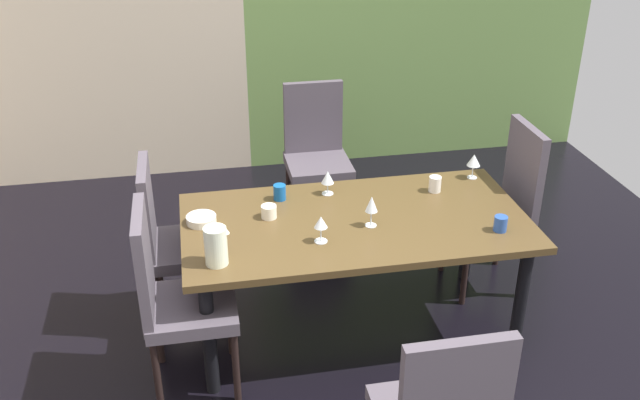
{
  "coord_description": "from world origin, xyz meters",
  "views": [
    {
      "loc": [
        -0.49,
        -2.74,
        2.56
      ],
      "look_at": [
        0.13,
        0.5,
        0.85
      ],
      "focal_mm": 40.0,
      "sensor_mm": 36.0,
      "label": 1
    }
  ],
  "objects_px": {
    "chair_left_far": "(172,236)",
    "chair_right_far": "(503,202)",
    "cup_right": "(501,224)",
    "serving_bowl_corner": "(201,219)",
    "pitcher_near_window": "(216,246)",
    "wine_glass_center": "(328,178)",
    "wine_glass_front": "(371,205)",
    "chair_head_far": "(316,149)",
    "cup_rear": "(280,192)",
    "wine_glass_north": "(474,161)",
    "wine_glass_west": "(321,223)",
    "cup_south": "(435,184)",
    "chair_left_near": "(172,294)",
    "dining_table": "(355,232)",
    "cup_left": "(269,212)"
  },
  "relations": [
    {
      "from": "chair_left_far",
      "to": "chair_right_far",
      "type": "relative_size",
      "value": 0.94
    },
    {
      "from": "cup_right",
      "to": "serving_bowl_corner",
      "type": "bearing_deg",
      "value": 166.22
    },
    {
      "from": "pitcher_near_window",
      "to": "wine_glass_center",
      "type": "bearing_deg",
      "value": 43.22
    },
    {
      "from": "wine_glass_front",
      "to": "chair_left_far",
      "type": "bearing_deg",
      "value": 160.24
    },
    {
      "from": "chair_head_far",
      "to": "cup_rear",
      "type": "relative_size",
      "value": 11.44
    },
    {
      "from": "wine_glass_north",
      "to": "wine_glass_front",
      "type": "relative_size",
      "value": 0.88
    },
    {
      "from": "wine_glass_west",
      "to": "cup_south",
      "type": "bearing_deg",
      "value": 29.97
    },
    {
      "from": "chair_right_far",
      "to": "cup_south",
      "type": "distance_m",
      "value": 0.5
    },
    {
      "from": "chair_left_near",
      "to": "wine_glass_front",
      "type": "height_order",
      "value": "chair_left_near"
    },
    {
      "from": "dining_table",
      "to": "wine_glass_front",
      "type": "xyz_separation_m",
      "value": [
        0.06,
        -0.08,
        0.2
      ]
    },
    {
      "from": "wine_glass_north",
      "to": "cup_rear",
      "type": "height_order",
      "value": "wine_glass_north"
    },
    {
      "from": "chair_right_far",
      "to": "wine_glass_north",
      "type": "bearing_deg",
      "value": 66.63
    },
    {
      "from": "wine_glass_north",
      "to": "cup_south",
      "type": "distance_m",
      "value": 0.32
    },
    {
      "from": "cup_left",
      "to": "cup_right",
      "type": "distance_m",
      "value": 1.22
    },
    {
      "from": "cup_right",
      "to": "cup_south",
      "type": "bearing_deg",
      "value": 110.33
    },
    {
      "from": "wine_glass_north",
      "to": "pitcher_near_window",
      "type": "xyz_separation_m",
      "value": [
        -1.56,
        -0.67,
        -0.01
      ]
    },
    {
      "from": "wine_glass_front",
      "to": "cup_right",
      "type": "distance_m",
      "value": 0.67
    },
    {
      "from": "wine_glass_center",
      "to": "pitcher_near_window",
      "type": "relative_size",
      "value": 0.72
    },
    {
      "from": "chair_right_far",
      "to": "pitcher_near_window",
      "type": "relative_size",
      "value": 5.33
    },
    {
      "from": "serving_bowl_corner",
      "to": "cup_left",
      "type": "bearing_deg",
      "value": -1.29
    },
    {
      "from": "wine_glass_center",
      "to": "wine_glass_front",
      "type": "height_order",
      "value": "wine_glass_front"
    },
    {
      "from": "cup_left",
      "to": "chair_left_near",
      "type": "bearing_deg",
      "value": -143.14
    },
    {
      "from": "cup_south",
      "to": "chair_head_far",
      "type": "bearing_deg",
      "value": 114.32
    },
    {
      "from": "serving_bowl_corner",
      "to": "cup_left",
      "type": "relative_size",
      "value": 1.9
    },
    {
      "from": "dining_table",
      "to": "wine_glass_center",
      "type": "relative_size",
      "value": 13.0
    },
    {
      "from": "chair_left_far",
      "to": "cup_south",
      "type": "relative_size",
      "value": 10.78
    },
    {
      "from": "chair_head_far",
      "to": "cup_right",
      "type": "relative_size",
      "value": 12.28
    },
    {
      "from": "dining_table",
      "to": "cup_rear",
      "type": "relative_size",
      "value": 20.86
    },
    {
      "from": "wine_glass_west",
      "to": "cup_south",
      "type": "relative_size",
      "value": 1.57
    },
    {
      "from": "wine_glass_north",
      "to": "serving_bowl_corner",
      "type": "bearing_deg",
      "value": -171.04
    },
    {
      "from": "wine_glass_center",
      "to": "dining_table",
      "type": "bearing_deg",
      "value": -74.81
    },
    {
      "from": "chair_left_far",
      "to": "dining_table",
      "type": "bearing_deg",
      "value": 73.44
    },
    {
      "from": "wine_glass_center",
      "to": "pitcher_near_window",
      "type": "distance_m",
      "value": 0.91
    },
    {
      "from": "chair_left_far",
      "to": "wine_glass_west",
      "type": "height_order",
      "value": "chair_left_far"
    },
    {
      "from": "wine_glass_north",
      "to": "serving_bowl_corner",
      "type": "distance_m",
      "value": 1.64
    },
    {
      "from": "wine_glass_front",
      "to": "pitcher_near_window",
      "type": "xyz_separation_m",
      "value": [
        -0.82,
        -0.22,
        -0.02
      ]
    },
    {
      "from": "wine_glass_front",
      "to": "serving_bowl_corner",
      "type": "distance_m",
      "value": 0.9
    },
    {
      "from": "wine_glass_front",
      "to": "cup_rear",
      "type": "relative_size",
      "value": 1.95
    },
    {
      "from": "chair_left_far",
      "to": "cup_right",
      "type": "xyz_separation_m",
      "value": [
        1.69,
        -0.55,
        0.21
      ]
    },
    {
      "from": "cup_rear",
      "to": "cup_left",
      "type": "distance_m",
      "value": 0.22
    },
    {
      "from": "wine_glass_north",
      "to": "cup_left",
      "type": "height_order",
      "value": "wine_glass_north"
    },
    {
      "from": "cup_rear",
      "to": "wine_glass_north",
      "type": "bearing_deg",
      "value": 3.07
    },
    {
      "from": "dining_table",
      "to": "wine_glass_center",
      "type": "xyz_separation_m",
      "value": [
        -0.09,
        0.32,
        0.18
      ]
    },
    {
      "from": "wine_glass_west",
      "to": "serving_bowl_corner",
      "type": "relative_size",
      "value": 0.91
    },
    {
      "from": "cup_right",
      "to": "wine_glass_west",
      "type": "bearing_deg",
      "value": 175.99
    },
    {
      "from": "chair_head_far",
      "to": "pitcher_near_window",
      "type": "bearing_deg",
      "value": 64.28
    },
    {
      "from": "chair_left_far",
      "to": "pitcher_near_window",
      "type": "xyz_separation_m",
      "value": [
        0.23,
        -0.59,
        0.26
      ]
    },
    {
      "from": "dining_table",
      "to": "serving_bowl_corner",
      "type": "distance_m",
      "value": 0.83
    },
    {
      "from": "cup_rear",
      "to": "cup_left",
      "type": "bearing_deg",
      "value": -113.3
    },
    {
      "from": "wine_glass_west",
      "to": "cup_left",
      "type": "height_order",
      "value": "wine_glass_west"
    }
  ]
}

